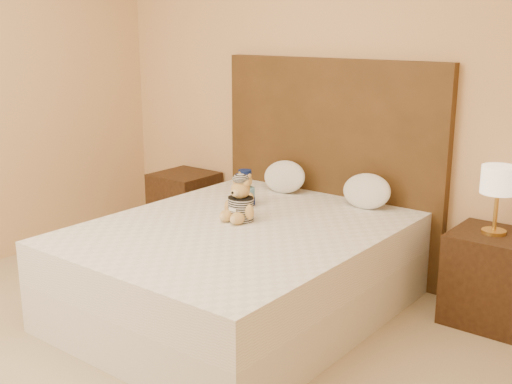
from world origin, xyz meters
TOP-DOWN VIEW (x-y plane):
  - room_walls at (0.00, 0.46)m, footprint 4.04×4.52m
  - bed at (0.00, 1.20)m, footprint 1.60×2.00m
  - headboard at (0.00, 2.21)m, footprint 1.75×0.08m
  - nightstand_left at (-1.25, 2.00)m, footprint 0.45×0.45m
  - nightstand_right at (1.25, 2.00)m, footprint 0.45×0.45m
  - lamp at (1.25, 2.00)m, footprint 0.20×0.20m
  - teddy_police at (-0.27, 1.58)m, footprint 0.24×0.23m
  - teddy_prisoner at (-0.07, 1.29)m, footprint 0.25×0.24m
  - pillow_left at (-0.27, 2.03)m, footprint 0.34×0.22m
  - pillow_right at (0.40, 2.03)m, footprint 0.34×0.22m

SIDE VIEW (x-z plane):
  - nightstand_left at x=-1.25m, z-range 0.00..0.55m
  - nightstand_right at x=1.25m, z-range 0.00..0.55m
  - bed at x=0.00m, z-range 0.00..0.55m
  - teddy_police at x=-0.27m, z-range 0.55..0.79m
  - pillow_right at x=0.40m, z-range 0.55..0.79m
  - pillow_left at x=-0.27m, z-range 0.55..0.79m
  - teddy_prisoner at x=-0.07m, z-range 0.55..0.82m
  - headboard at x=0.00m, z-range 0.00..1.50m
  - lamp at x=1.25m, z-range 0.65..1.05m
  - room_walls at x=0.00m, z-range 0.45..3.17m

